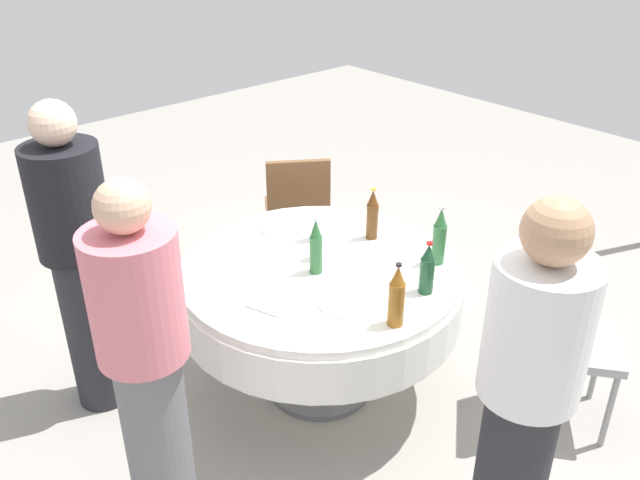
{
  "coord_description": "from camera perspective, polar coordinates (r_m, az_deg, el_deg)",
  "views": [
    {
      "loc": [
        -2.09,
        1.86,
        2.39
      ],
      "look_at": [
        0.0,
        0.0,
        0.88
      ],
      "focal_mm": 37.62,
      "sensor_mm": 36.0,
      "label": 1
    }
  ],
  "objects": [
    {
      "name": "ground_plane",
      "position": [
        3.68,
        -0.0,
        -12.21
      ],
      "size": [
        10.0,
        10.0,
        0.0
      ],
      "primitive_type": "plane",
      "color": "gray"
    },
    {
      "name": "dining_table",
      "position": [
        3.33,
        -0.0,
        -4.43
      ],
      "size": [
        1.39,
        1.39,
        0.74
      ],
      "color": "white",
      "rests_on": "ground_plane"
    },
    {
      "name": "bottle_green_front",
      "position": [
        3.14,
        -0.34,
        -0.61
      ],
      "size": [
        0.06,
        0.06,
        0.29
      ],
      "color": "#2D6B38",
      "rests_on": "dining_table"
    },
    {
      "name": "bottle_brown_west",
      "position": [
        3.45,
        4.48,
        2.12
      ],
      "size": [
        0.06,
        0.06,
        0.28
      ],
      "color": "#593314",
      "rests_on": "dining_table"
    },
    {
      "name": "bottle_green_rear",
      "position": [
        3.26,
        10.12,
        0.25
      ],
      "size": [
        0.07,
        0.07,
        0.3
      ],
      "color": "#2D6B38",
      "rests_on": "dining_table"
    },
    {
      "name": "bottle_amber_mid",
      "position": [
        2.79,
        6.54,
        -4.81
      ],
      "size": [
        0.07,
        0.07,
        0.29
      ],
      "color": "#8C5619",
      "rests_on": "dining_table"
    },
    {
      "name": "bottle_dark_green_south",
      "position": [
        3.03,
        9.11,
        -2.47
      ],
      "size": [
        0.07,
        0.07,
        0.26
      ],
      "color": "#194728",
      "rests_on": "dining_table"
    },
    {
      "name": "wine_glass_mid",
      "position": [
        3.26,
        -0.29,
        -0.15
      ],
      "size": [
        0.06,
        0.06,
        0.14
      ],
      "color": "white",
      "rests_on": "dining_table"
    },
    {
      "name": "wine_glass_south",
      "position": [
        3.43,
        -0.79,
        1.39
      ],
      "size": [
        0.06,
        0.06,
        0.14
      ],
      "color": "white",
      "rests_on": "dining_table"
    },
    {
      "name": "plate_left",
      "position": [
        2.96,
        1.98,
        -5.35
      ],
      "size": [
        0.23,
        0.23,
        0.02
      ],
      "color": "white",
      "rests_on": "dining_table"
    },
    {
      "name": "plate_east",
      "position": [
        3.59,
        -3.22,
        1.03
      ],
      "size": [
        0.24,
        0.24,
        0.02
      ],
      "color": "white",
      "rests_on": "dining_table"
    },
    {
      "name": "fork_west",
      "position": [
        3.34,
        -4.43,
        -1.31
      ],
      "size": [
        0.08,
        0.17,
        0.0
      ],
      "primitive_type": "cube",
      "rotation": [
        0.0,
        0.0,
        1.95
      ],
      "color": "silver",
      "rests_on": "dining_table"
    },
    {
      "name": "spoon_rear",
      "position": [
        3.21,
        5.1,
        -2.66
      ],
      "size": [
        0.15,
        0.12,
        0.0
      ],
      "primitive_type": "cube",
      "rotation": [
        0.0,
        0.0,
        0.65
      ],
      "color": "silver",
      "rests_on": "dining_table"
    },
    {
      "name": "folded_napkin",
      "position": [
        2.98,
        -3.99,
        -5.14
      ],
      "size": [
        0.22,
        0.22,
        0.02
      ],
      "primitive_type": "cube",
      "rotation": [
        0.0,
        0.0,
        0.32
      ],
      "color": "white",
      "rests_on": "dining_table"
    },
    {
      "name": "person_front",
      "position": [
        2.44,
        17.01,
        -12.9
      ],
      "size": [
        0.34,
        0.34,
        1.58
      ],
      "rotation": [
        0.0,
        0.0,
        1.43
      ],
      "color": "#26262B",
      "rests_on": "ground_plane"
    },
    {
      "name": "person_west",
      "position": [
        2.62,
        -14.57,
        -10.04
      ],
      "size": [
        0.34,
        0.34,
        1.54
      ],
      "rotation": [
        0.0,
        0.0,
        0.17
      ],
      "color": "slate",
      "rests_on": "ground_plane"
    },
    {
      "name": "person_rear",
      "position": [
        3.33,
        -19.82,
        -1.49
      ],
      "size": [
        0.34,
        0.34,
        1.59
      ],
      "rotation": [
        0.0,
        0.0,
        -0.65
      ],
      "color": "#26262B",
      "rests_on": "ground_plane"
    },
    {
      "name": "chair_near",
      "position": [
        3.38,
        19.74,
        -7.23
      ],
      "size": [
        0.56,
        0.56,
        0.87
      ],
      "rotation": [
        0.0,
        0.0,
        2.22
      ],
      "color": "#99999E",
      "rests_on": "ground_plane"
    },
    {
      "name": "chair_outer",
      "position": [
        4.37,
        -1.94,
        2.92
      ],
      "size": [
        0.56,
        0.56,
        0.87
      ],
      "rotation": [
        0.0,
        0.0,
        4.11
      ],
      "color": "brown",
      "rests_on": "ground_plane"
    }
  ]
}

